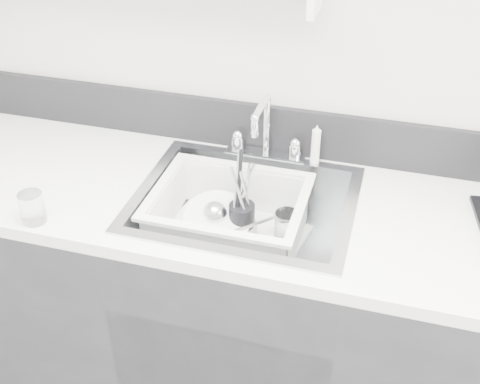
% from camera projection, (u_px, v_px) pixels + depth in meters
% --- Properties ---
extents(room_shell, '(3.50, 3.00, 2.60)m').
position_uv_depth(room_shell, '(58.00, 43.00, 0.69)').
color(room_shell, silver).
rests_on(room_shell, ground).
extents(counter_run, '(3.20, 0.62, 0.92)m').
position_uv_depth(counter_run, '(244.00, 311.00, 2.02)').
color(counter_run, '#242427').
rests_on(counter_run, ground).
extents(backsplash, '(3.20, 0.02, 0.16)m').
position_uv_depth(backsplash, '(270.00, 129.00, 1.95)').
color(backsplash, black).
rests_on(backsplash, counter_run).
extents(sink, '(0.64, 0.52, 0.20)m').
position_uv_depth(sink, '(245.00, 224.00, 1.81)').
color(sink, silver).
rests_on(sink, counter_run).
extents(faucet, '(0.26, 0.18, 0.23)m').
position_uv_depth(faucet, '(265.00, 142.00, 1.92)').
color(faucet, silver).
rests_on(faucet, counter_run).
extents(side_sprayer, '(0.03, 0.03, 0.14)m').
position_uv_depth(side_sprayer, '(316.00, 145.00, 1.88)').
color(side_sprayer, white).
rests_on(side_sprayer, counter_run).
extents(wash_tub, '(0.52, 0.45, 0.18)m').
position_uv_depth(wash_tub, '(229.00, 218.00, 1.82)').
color(wash_tub, white).
rests_on(wash_tub, sink).
extents(plate_stack, '(0.25, 0.25, 0.10)m').
position_uv_depth(plate_stack, '(220.00, 227.00, 1.86)').
color(plate_stack, white).
rests_on(plate_stack, wash_tub).
extents(utensil_cup, '(0.08, 0.08, 0.27)m').
position_uv_depth(utensil_cup, '(242.00, 216.00, 1.85)').
color(utensil_cup, black).
rests_on(utensil_cup, wash_tub).
extents(ladle, '(0.32, 0.25, 0.09)m').
position_uv_depth(ladle, '(232.00, 230.00, 1.82)').
color(ladle, silver).
rests_on(ladle, wash_tub).
extents(tumbler_in_tub, '(0.08, 0.08, 0.10)m').
position_uv_depth(tumbler_in_tub, '(286.00, 227.00, 1.82)').
color(tumbler_in_tub, white).
rests_on(tumbler_in_tub, wash_tub).
extents(tumbler_counter, '(0.08, 0.08, 0.09)m').
position_uv_depth(tumbler_counter, '(32.00, 208.00, 1.65)').
color(tumbler_counter, white).
rests_on(tumbler_counter, counter_run).
extents(bowl_small, '(0.14, 0.14, 0.04)m').
position_uv_depth(bowl_small, '(267.00, 259.00, 1.75)').
color(bowl_small, white).
rests_on(bowl_small, wash_tub).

